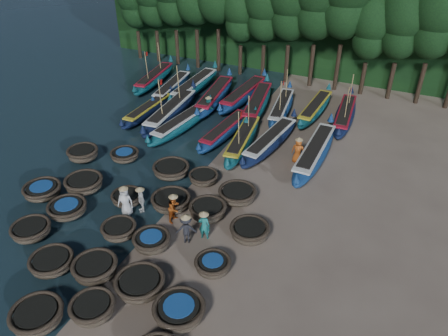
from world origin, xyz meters
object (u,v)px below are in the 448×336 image
at_px(coracle_19, 250,231).
at_px(long_boat_6, 243,140).
at_px(coracle_14, 213,265).
at_px(coracle_20, 83,153).
at_px(long_boat_11, 195,85).
at_px(long_boat_14, 257,103).
at_px(long_boat_5, 225,130).
at_px(fisherman_5, 209,106).
at_px(coracle_16, 127,198).
at_px(coracle_23, 204,177).
at_px(long_boat_8, 315,152).
at_px(fisherman_6, 298,150).
at_px(coracle_5, 31,230).
at_px(coracle_12, 119,230).
at_px(coracle_21, 125,155).
at_px(coracle_24, 237,194).
at_px(long_boat_13, 244,94).
at_px(long_boat_17, 345,115).
at_px(coracle_13, 152,241).
at_px(coracle_18, 208,210).
at_px(long_boat_2, 148,110).
at_px(coracle_10, 42,190).
at_px(coracle_17, 171,201).
at_px(coracle_22, 171,169).
at_px(fisherman_2, 174,207).
at_px(coracle_2, 37,316).
at_px(long_boat_3, 171,111).
at_px(fisherman_1, 204,224).
at_px(long_boat_15, 281,108).
at_px(long_boat_7, 270,141).
at_px(long_boat_4, 182,123).
at_px(fisherman_4, 141,199).
at_px(coracle_9, 179,310).
at_px(fisherman_3, 186,229).
at_px(long_boat_12, 215,96).
at_px(long_boat_9, 154,78).
at_px(coracle_15, 84,183).
at_px(coracle_6, 52,262).
at_px(coracle_11, 67,208).
at_px(coracle_8, 140,284).
at_px(long_boat_16, 315,108).
at_px(long_boat_10, 172,87).
at_px(fisherman_0, 125,200).

relative_size(coracle_19, long_boat_6, 0.27).
height_order(coracle_14, coracle_20, coracle_20).
bearing_deg(long_boat_11, long_boat_14, -10.64).
bearing_deg(long_boat_5, fisherman_5, 139.79).
bearing_deg(long_boat_5, coracle_16, -95.87).
relative_size(coracle_23, long_boat_8, 0.24).
xyz_separation_m(coracle_14, fisherman_6, (0.85, 11.12, 0.52)).
height_order(coracle_5, coracle_12, coracle_12).
bearing_deg(coracle_21, coracle_24, -6.58).
relative_size(long_boat_13, long_boat_17, 1.08).
distance_m(coracle_24, fisherman_6, 5.86).
distance_m(coracle_13, coracle_18, 3.68).
bearing_deg(long_boat_2, coracle_10, -87.97).
bearing_deg(coracle_12, long_boat_2, 116.66).
distance_m(coracle_17, long_boat_13, 15.41).
bearing_deg(coracle_22, long_boat_13, 90.76).
xyz_separation_m(long_boat_13, fisherman_2, (2.57, -16.23, 0.29)).
xyz_separation_m(coracle_2, coracle_24, (4.25, 11.33, -0.02)).
bearing_deg(fisherman_5, long_boat_13, -61.07).
bearing_deg(long_boat_17, long_boat_3, -161.85).
xyz_separation_m(coracle_23, fisherman_1, (2.34, -4.53, 0.56)).
xyz_separation_m(coracle_5, long_boat_15, (7.28, 19.35, 0.12)).
height_order(long_boat_6, long_boat_7, long_boat_6).
bearing_deg(long_boat_3, coracle_18, -54.56).
height_order(long_boat_4, fisherman_6, fisherman_6).
bearing_deg(long_boat_6, fisherman_4, -112.23).
xyz_separation_m(coracle_16, long_boat_2, (-5.17, 10.29, 0.09)).
xyz_separation_m(coracle_20, fisherman_4, (6.64, -3.01, 0.37)).
distance_m(coracle_9, coracle_19, 5.95).
bearing_deg(coracle_12, coracle_13, -0.61).
relative_size(coracle_17, coracle_21, 1.09).
distance_m(coracle_22, fisherman_3, 6.30).
xyz_separation_m(coracle_10, long_boat_2, (-0.22, 11.78, 0.07)).
distance_m(long_boat_6, long_boat_8, 5.06).
relative_size(coracle_21, long_boat_12, 0.23).
relative_size(long_boat_9, fisherman_5, 4.69).
xyz_separation_m(long_boat_15, fisherman_3, (0.30, -16.35, 0.33)).
xyz_separation_m(coracle_9, coracle_15, (-9.78, 5.75, 0.03)).
distance_m(coracle_6, coracle_11, 4.12).
relative_size(coracle_8, long_boat_16, 0.35).
relative_size(coracle_23, long_boat_3, 0.24).
xyz_separation_m(coracle_16, long_boat_3, (-3.24, 10.54, 0.23)).
relative_size(long_boat_6, fisherman_4, 4.57).
bearing_deg(coracle_5, long_boat_10, 98.19).
distance_m(coracle_5, long_boat_12, 19.15).
distance_m(long_boat_4, long_boat_15, 8.19).
xyz_separation_m(long_boat_5, fisherman_0, (-1.27, -10.51, 0.45)).
relative_size(coracle_15, coracle_24, 0.90).
xyz_separation_m(coracle_16, coracle_23, (3.04, 3.73, -0.03)).
bearing_deg(long_boat_10, long_boat_7, -32.83).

